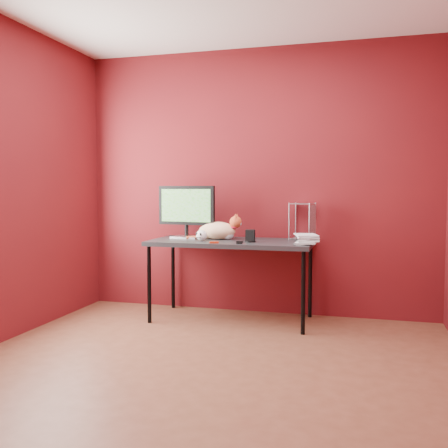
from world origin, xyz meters
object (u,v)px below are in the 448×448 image
(desk, at_px, (232,246))
(skull_mug, at_px, (201,235))
(speaker, at_px, (250,236))
(book_stack, at_px, (298,188))
(cat, at_px, (218,230))
(monitor, at_px, (186,209))

(desk, distance_m, skull_mug, 0.30)
(speaker, distance_m, book_stack, 0.61)
(cat, height_order, skull_mug, cat)
(desk, xyz_separation_m, book_stack, (0.63, -0.13, 0.54))
(speaker, relative_size, book_stack, 0.11)
(skull_mug, height_order, book_stack, book_stack)
(monitor, bearing_deg, speaker, -8.17)
(cat, bearing_deg, desk, -21.86)
(desk, height_order, speaker, speaker)
(monitor, bearing_deg, cat, 4.72)
(monitor, distance_m, skull_mug, 0.37)
(desk, relative_size, speaker, 13.44)
(cat, relative_size, book_stack, 0.54)
(monitor, xyz_separation_m, cat, (0.32, -0.01, -0.20))
(skull_mug, distance_m, book_stack, 0.98)
(desk, height_order, book_stack, book_stack)
(monitor, distance_m, speaker, 0.73)
(speaker, bearing_deg, cat, 151.20)
(desk, xyz_separation_m, monitor, (-0.47, 0.08, 0.33))
(desk, relative_size, cat, 2.85)
(desk, bearing_deg, book_stack, -11.51)
(skull_mug, xyz_separation_m, book_stack, (0.88, -0.01, 0.43))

